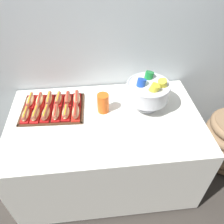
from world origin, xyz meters
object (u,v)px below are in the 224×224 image
object	(u,v)px
hot_dog_2	(46,113)
hot_dog_0	(26,115)
buffet_table	(106,148)
hot_dog_9	(58,99)
cup_stack	(103,103)
hot_dog_4	(66,113)
hot_dog_6	(30,101)
hot_dog_5	(76,112)
hot_dog_8	(49,100)
punch_bowl	(148,91)
serving_tray	(53,109)
hot_dog_1	(36,114)
hot_dog_11	(77,99)
hot_dog_3	(56,113)
hot_dog_10	(68,99)
hot_dog_7	(40,100)

from	to	relation	value
hot_dog_2	hot_dog_0	bearing A→B (deg)	177.36
buffet_table	hot_dog_9	size ratio (longest dim) A/B	9.22
hot_dog_0	cup_stack	distance (m)	0.59
hot_dog_4	hot_dog_6	xyz separation A→B (m)	(-0.29, 0.18, -0.00)
hot_dog_5	cup_stack	bearing A→B (deg)	9.18
hot_dog_2	hot_dog_8	bearing A→B (deg)	87.36
punch_bowl	hot_dog_9	bearing A→B (deg)	169.56
hot_dog_0	hot_dog_4	size ratio (longest dim) A/B	1.05
serving_tray	cup_stack	bearing A→B (deg)	-8.20
hot_dog_1	hot_dog_6	world-z (taller)	hot_dog_1
hot_dog_11	serving_tray	bearing A→B (deg)	-158.89
hot_dog_3	hot_dog_11	xyz separation A→B (m)	(0.16, 0.16, 0.00)
punch_bowl	hot_dog_5	bearing A→B (deg)	-175.59
serving_tray	cup_stack	world-z (taller)	cup_stack
hot_dog_0	cup_stack	world-z (taller)	cup_stack
hot_dog_2	hot_dog_4	world-z (taller)	hot_dog_2
buffet_table	hot_dog_1	bearing A→B (deg)	171.82
hot_dog_1	hot_dog_11	world-z (taller)	hot_dog_1
buffet_table	punch_bowl	distance (m)	0.63
hot_dog_11	punch_bowl	size ratio (longest dim) A/B	0.53
hot_dog_2	hot_dog_4	size ratio (longest dim) A/B	1.07
hot_dog_2	hot_dog_10	size ratio (longest dim) A/B	1.12
hot_dog_8	hot_dog_10	bearing A→B (deg)	-2.64
hot_dog_4	hot_dog_8	world-z (taller)	hot_dog_8
serving_tray	hot_dog_10	world-z (taller)	hot_dog_10
hot_dog_5	hot_dog_0	bearing A→B (deg)	177.36
hot_dog_4	hot_dog_1	bearing A→B (deg)	177.36
serving_tray	hot_dog_9	world-z (taller)	hot_dog_9
hot_dog_10	hot_dog_9	bearing A→B (deg)	177.36
hot_dog_7	hot_dog_0	bearing A→B (deg)	-117.08
serving_tray	hot_dog_7	distance (m)	0.14
buffet_table	hot_dog_8	distance (m)	0.63
hot_dog_4	hot_dog_8	size ratio (longest dim) A/B	0.97
hot_dog_9	hot_dog_11	size ratio (longest dim) A/B	0.91
hot_dog_6	buffet_table	bearing A→B (deg)	-22.56
hot_dog_0	hot_dog_10	world-z (taller)	hot_dog_10
hot_dog_9	buffet_table	bearing A→B (deg)	-32.91
hot_dog_2	hot_dog_7	distance (m)	0.18
hot_dog_7	hot_dog_10	size ratio (longest dim) A/B	1.10
hot_dog_8	hot_dog_11	xyz separation A→B (m)	(0.22, -0.01, -0.00)
hot_dog_0	hot_dog_10	size ratio (longest dim) A/B	1.10
hot_dog_1	hot_dog_2	xyz separation A→B (m)	(0.07, -0.00, -0.00)
hot_dog_10	cup_stack	bearing A→B (deg)	-25.71
punch_bowl	hot_dog_4	bearing A→B (deg)	-176.42
hot_dog_3	cup_stack	xyz separation A→B (m)	(0.36, 0.03, 0.04)
hot_dog_7	hot_dog_9	world-z (taller)	hot_dog_9
serving_tray	punch_bowl	size ratio (longest dim) A/B	1.51
hot_dog_3	hot_dog_5	size ratio (longest dim) A/B	0.95
hot_dog_0	hot_dog_1	distance (m)	0.08
hot_dog_0	hot_dog_7	xyz separation A→B (m)	(0.08, 0.16, -0.00)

